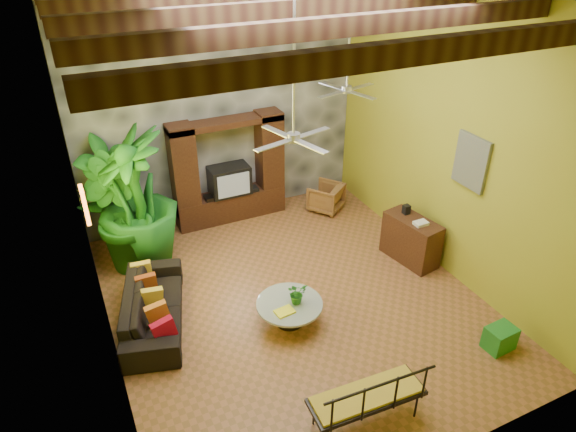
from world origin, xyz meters
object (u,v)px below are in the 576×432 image
coffee_table (289,310)px  tall_plant_c (137,199)px  sofa (153,306)px  tall_plant_a (114,196)px  green_bin (500,338)px  ceiling_fan_front (294,123)px  iron_bench (370,397)px  ceiling_fan_back (347,78)px  side_console (411,240)px  entertainment_center (229,178)px  wicker_armchair (326,197)px  tall_plant_b (119,214)px

coffee_table → tall_plant_c: bearing=121.5°
sofa → tall_plant_a: bearing=17.3°
coffee_table → green_bin: (2.68, -1.91, -0.06)m
ceiling_fan_front → iron_bench: 3.69m
coffee_table → green_bin: coffee_table is taller
ceiling_fan_front → tall_plant_c: ceiling_fan_front is taller
ceiling_fan_back → coffee_table: (-1.90, -1.70, -3.15)m
sofa → side_console: 4.89m
sofa → tall_plant_a: size_ratio=0.95×
tall_plant_c → coffee_table: bearing=-58.5°
ceiling_fan_back → coffee_table: bearing=-138.3°
ceiling_fan_front → coffee_table: bearing=-137.3°
ceiling_fan_back → iron_bench: bearing=-115.0°
entertainment_center → iron_bench: bearing=-92.2°
wicker_armchair → tall_plant_a: tall_plant_a is taller
tall_plant_c → ceiling_fan_back: bearing=-17.5°
sofa → wicker_armchair: 4.82m
wicker_armchair → side_console: (0.52, -2.40, 0.13)m
tall_plant_b → tall_plant_a: bearing=87.0°
ceiling_fan_front → tall_plant_a: (-2.18, 3.33, -2.22)m
ceiling_fan_front → tall_plant_b: 4.18m
tall_plant_c → coffee_table: size_ratio=2.44×
tall_plant_a → tall_plant_c: 0.69m
tall_plant_c → iron_bench: (1.82, -5.07, -0.78)m
ceiling_fan_back → tall_plant_b: ceiling_fan_back is taller
entertainment_center → side_console: 3.99m
entertainment_center → green_bin: bearing=-66.8°
side_console → green_bin: size_ratio=2.51×
sofa → tall_plant_b: 2.01m
entertainment_center → green_bin: size_ratio=5.39×
sofa → side_console: side_console is taller
sofa → tall_plant_c: tall_plant_c is taller
tall_plant_a → iron_bench: tall_plant_a is taller
sofa → coffee_table: bearing=-100.0°
tall_plant_c → sofa: bearing=-97.7°
ceiling_fan_front → tall_plant_c: size_ratio=0.71×
tall_plant_a → side_console: size_ratio=2.12×
entertainment_center → side_console: entertainment_center is taller
wicker_armchair → coffee_table: (-2.36, -3.03, -0.06)m
tall_plant_a → tall_plant_b: 0.64m
wicker_armchair → side_console: bearing=66.4°
ceiling_fan_back → entertainment_center: bearing=129.6°
entertainment_center → ceiling_fan_front: size_ratio=1.29×
wicker_armchair → coffee_table: size_ratio=0.64×
tall_plant_b → iron_bench: 5.51m
sofa → tall_plant_c: (0.25, 1.89, 0.99)m
green_bin → tall_plant_b: bearing=135.5°
ceiling_fan_front → coffee_table: (-0.10, -0.10, -3.15)m
ceiling_fan_front → green_bin: 4.58m
ceiling_fan_back → coffee_table: size_ratio=1.72×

